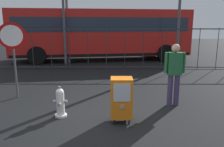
{
  "coord_description": "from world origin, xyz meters",
  "views": [
    {
      "loc": [
        0.27,
        -4.54,
        2.17
      ],
      "look_at": [
        0.3,
        1.2,
        0.9
      ],
      "focal_mm": 35.83,
      "sensor_mm": 36.0,
      "label": 1
    }
  ],
  "objects_px": {
    "newspaper_box_primary": "(120,98)",
    "bus_near": "(100,32)",
    "stop_sign": "(11,44)",
    "pedestrian": "(173,71)",
    "fire_hydrant": "(59,103)"
  },
  "relations": [
    {
      "from": "fire_hydrant",
      "to": "stop_sign",
      "type": "xyz_separation_m",
      "value": [
        -1.63,
        1.42,
        1.25
      ]
    },
    {
      "from": "fire_hydrant",
      "to": "pedestrian",
      "type": "height_order",
      "value": "pedestrian"
    },
    {
      "from": "fire_hydrant",
      "to": "pedestrian",
      "type": "distance_m",
      "value": 3.05
    },
    {
      "from": "fire_hydrant",
      "to": "pedestrian",
      "type": "xyz_separation_m",
      "value": [
        2.89,
        0.78,
        0.6
      ]
    },
    {
      "from": "stop_sign",
      "to": "newspaper_box_primary",
      "type": "bearing_deg",
      "value": -29.2
    },
    {
      "from": "newspaper_box_primary",
      "to": "bus_near",
      "type": "height_order",
      "value": "bus_near"
    },
    {
      "from": "fire_hydrant",
      "to": "newspaper_box_primary",
      "type": "xyz_separation_m",
      "value": [
        1.44,
        -0.29,
        0.22
      ]
    },
    {
      "from": "stop_sign",
      "to": "pedestrian",
      "type": "relative_size",
      "value": 1.34
    },
    {
      "from": "pedestrian",
      "to": "bus_near",
      "type": "bearing_deg",
      "value": 105.92
    },
    {
      "from": "newspaper_box_primary",
      "to": "stop_sign",
      "type": "xyz_separation_m",
      "value": [
        -3.07,
        1.72,
        1.03
      ]
    },
    {
      "from": "pedestrian",
      "to": "bus_near",
      "type": "relative_size",
      "value": 0.16
    },
    {
      "from": "pedestrian",
      "to": "stop_sign",
      "type": "bearing_deg",
      "value": 171.87
    },
    {
      "from": "newspaper_box_primary",
      "to": "fire_hydrant",
      "type": "bearing_deg",
      "value": 168.45
    },
    {
      "from": "bus_near",
      "to": "stop_sign",
      "type": "bearing_deg",
      "value": -114.63
    },
    {
      "from": "pedestrian",
      "to": "bus_near",
      "type": "height_order",
      "value": "bus_near"
    }
  ]
}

